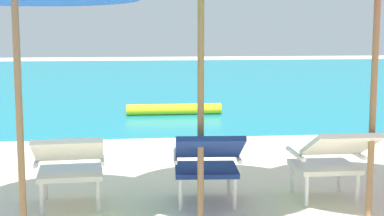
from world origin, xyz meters
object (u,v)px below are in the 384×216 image
at_px(lounge_chair_left, 69,163).
at_px(lounge_chair_center, 207,160).
at_px(lounge_chair_right, 332,157).
at_px(swim_buoy, 174,109).

xyz_separation_m(lounge_chair_left, lounge_chair_center, (1.11, -0.02, 0.00)).
xyz_separation_m(lounge_chair_left, lounge_chair_right, (2.15, -0.03, 0.00)).
height_order(swim_buoy, lounge_chair_left, lounge_chair_left).
bearing_deg(lounge_chair_right, lounge_chair_center, 179.44).
height_order(swim_buoy, lounge_chair_right, lounge_chair_right).
distance_m(swim_buoy, lounge_chair_left, 5.25).
distance_m(lounge_chair_left, lounge_chair_center, 1.11).
bearing_deg(swim_buoy, lounge_chair_right, -80.14).
distance_m(swim_buoy, lounge_chair_center, 5.13).
bearing_deg(lounge_chair_right, swim_buoy, 99.86).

